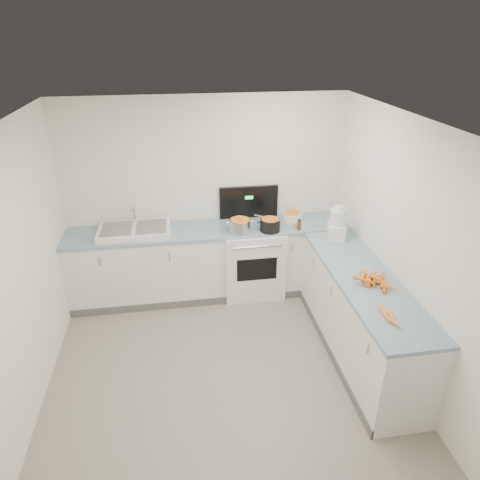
{
  "coord_description": "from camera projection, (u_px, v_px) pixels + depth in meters",
  "views": [
    {
      "loc": [
        -0.36,
        -3.11,
        3.18
      ],
      "look_at": [
        0.3,
        1.1,
        1.05
      ],
      "focal_mm": 32.0,
      "sensor_mm": 36.0,
      "label": 1
    }
  ],
  "objects": [
    {
      "name": "extract_bottle",
      "position": [
        299.0,
        225.0,
        5.24
      ],
      "size": [
        0.05,
        0.05,
        0.12
      ],
      "primitive_type": "cylinder",
      "color": "#593319",
      "rests_on": "counter_back"
    },
    {
      "name": "stove",
      "position": [
        252.0,
        258.0,
        5.58
      ],
      "size": [
        0.76,
        0.65,
        1.36
      ],
      "color": "white",
      "rests_on": "ground"
    },
    {
      "name": "mixing_bowl",
      "position": [
        292.0,
        217.0,
        5.47
      ],
      "size": [
        0.26,
        0.26,
        0.12
      ],
      "primitive_type": "cylinder",
      "rotation": [
        0.0,
        0.0,
        0.03
      ],
      "color": "white",
      "rests_on": "counter_back"
    },
    {
      "name": "floor",
      "position": [
        227.0,
        386.0,
        4.22
      ],
      "size": [
        3.5,
        4.0,
        0.0
      ],
      "primitive_type": null,
      "color": "gray",
      "rests_on": "ground"
    },
    {
      "name": "wall_right",
      "position": [
        415.0,
        263.0,
        3.91
      ],
      "size": [
        0.0,
        4.0,
        2.5
      ],
      "primitive_type": null,
      "rotation": [
        1.57,
        0.0,
        -1.57
      ],
      "color": "white",
      "rests_on": "ground"
    },
    {
      "name": "sink",
      "position": [
        134.0,
        230.0,
        5.17
      ],
      "size": [
        0.86,
        0.52,
        0.31
      ],
      "color": "white",
      "rests_on": "counter_back"
    },
    {
      "name": "spice_jar",
      "position": [
        294.0,
        226.0,
        5.28
      ],
      "size": [
        0.04,
        0.04,
        0.08
      ],
      "primitive_type": "cylinder",
      "color": "#E5B266",
      "rests_on": "counter_back"
    },
    {
      "name": "carrot_pile",
      "position": [
        374.0,
        279.0,
        4.17
      ],
      "size": [
        0.42,
        0.43,
        0.09
      ],
      "color": "orange",
      "rests_on": "counter_right"
    },
    {
      "name": "wall_back",
      "position": [
        206.0,
        196.0,
        5.43
      ],
      "size": [
        3.5,
        0.0,
        2.5
      ],
      "primitive_type": null,
      "rotation": [
        1.57,
        0.0,
        0.0
      ],
      "color": "white",
      "rests_on": "ground"
    },
    {
      "name": "counter_back",
      "position": [
        210.0,
        261.0,
        5.52
      ],
      "size": [
        3.5,
        0.62,
        0.94
      ],
      "color": "white",
      "rests_on": "ground"
    },
    {
      "name": "steel_pot",
      "position": [
        240.0,
        227.0,
        5.17
      ],
      "size": [
        0.34,
        0.34,
        0.19
      ],
      "primitive_type": "cylinder",
      "rotation": [
        0.0,
        0.0,
        -0.41
      ],
      "color": "silver",
      "rests_on": "stove"
    },
    {
      "name": "food_processor",
      "position": [
        337.0,
        225.0,
        4.99
      ],
      "size": [
        0.25,
        0.28,
        0.4
      ],
      "color": "white",
      "rests_on": "counter_right"
    },
    {
      "name": "wall_left",
      "position": [
        9.0,
        296.0,
        3.42
      ],
      "size": [
        0.0,
        4.0,
        2.5
      ],
      "primitive_type": null,
      "rotation": [
        1.57,
        0.0,
        1.57
      ],
      "color": "white",
      "rests_on": "ground"
    },
    {
      "name": "peelings",
      "position": [
        118.0,
        228.0,
        5.13
      ],
      "size": [
        0.21,
        0.27,
        0.01
      ],
      "color": "tan",
      "rests_on": "sink"
    },
    {
      "name": "counter_right",
      "position": [
        360.0,
        316.0,
        4.48
      ],
      "size": [
        0.62,
        2.2,
        0.94
      ],
      "color": "white",
      "rests_on": "ground"
    },
    {
      "name": "black_pot",
      "position": [
        270.0,
        226.0,
        5.21
      ],
      "size": [
        0.31,
        0.31,
        0.17
      ],
      "primitive_type": "cylinder",
      "rotation": [
        0.0,
        0.0,
        0.35
      ],
      "color": "black",
      "rests_on": "stove"
    },
    {
      "name": "wooden_spoon",
      "position": [
        270.0,
        218.0,
        5.17
      ],
      "size": [
        0.35,
        0.27,
        0.02
      ],
      "primitive_type": "cylinder",
      "rotation": [
        1.57,
        0.0,
        0.91
      ],
      "color": "#AD7A47",
      "rests_on": "black_pot"
    },
    {
      "name": "peeled_carrots",
      "position": [
        390.0,
        317.0,
        3.65
      ],
      "size": [
        0.1,
        0.36,
        0.04
      ],
      "color": "orange",
      "rests_on": "counter_right"
    },
    {
      "name": "ceiling",
      "position": [
        223.0,
        132.0,
        3.11
      ],
      "size": [
        3.5,
        4.0,
        0.0
      ],
      "primitive_type": null,
      "rotation": [
        3.14,
        0.0,
        0.0
      ],
      "color": "white",
      "rests_on": "ground"
    }
  ]
}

